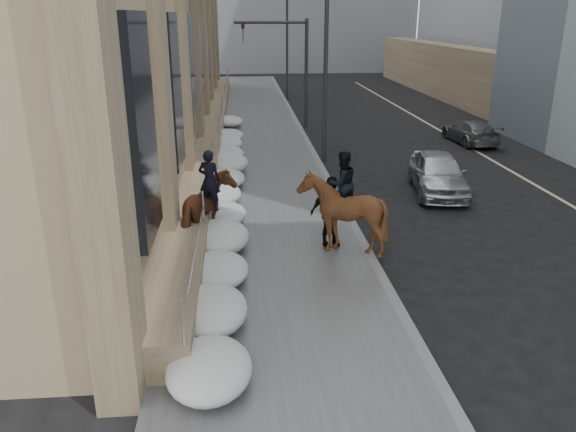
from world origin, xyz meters
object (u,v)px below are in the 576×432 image
object	(u,v)px
mounted_horse_right	(342,210)
pedestrian	(330,211)
mounted_horse_left	(208,207)
car_silver	(438,173)
car_grey	(470,132)

from	to	relation	value
mounted_horse_right	pedestrian	distance (m)	0.48
mounted_horse_left	mounted_horse_right	size ratio (longest dim) A/B	0.95
mounted_horse_left	car_silver	world-z (taller)	mounted_horse_left
car_silver	car_grey	xyz separation A→B (m)	(4.48, 8.13, -0.16)
pedestrian	car_silver	xyz separation A→B (m)	(4.75, 4.96, -0.37)
mounted_horse_left	mounted_horse_right	xyz separation A→B (m)	(3.60, -0.96, 0.15)
mounted_horse_left	pedestrian	distance (m)	3.40
pedestrian	car_grey	size ratio (longest dim) A/B	0.49
mounted_horse_left	car_silver	bearing A→B (deg)	-132.21
mounted_horse_left	car_silver	xyz separation A→B (m)	(8.10, 4.37, -0.39)
pedestrian	mounted_horse_right	bearing A→B (deg)	-72.98
mounted_horse_left	pedestrian	size ratio (longest dim) A/B	1.31
pedestrian	car_grey	world-z (taller)	pedestrian
car_silver	mounted_horse_left	bearing A→B (deg)	-142.51
car_grey	mounted_horse_left	bearing A→B (deg)	41.49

